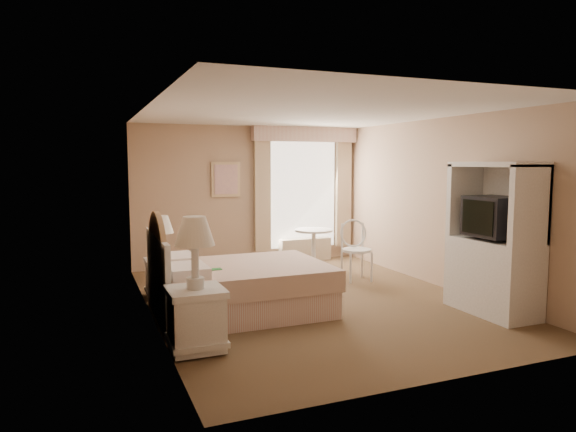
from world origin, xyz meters
name	(u,v)px	position (x,y,z in m)	size (l,w,h in m)	color
room	(313,208)	(0.00, 0.00, 1.25)	(4.21, 5.51, 2.51)	brown
window	(305,190)	(1.05, 2.65, 1.34)	(2.05, 0.22, 2.51)	white
framed_art	(226,179)	(-0.45, 2.71, 1.55)	(0.52, 0.04, 0.62)	#D4B082
bed	(235,286)	(-1.12, -0.16, 0.34)	(2.08, 1.57, 1.39)	tan
nightstand_near	(196,302)	(-1.84, -1.27, 0.50)	(0.54, 0.54, 1.31)	white
nightstand_far	(162,267)	(-1.84, 0.94, 0.42)	(0.46, 0.46, 1.11)	white
round_table	(314,242)	(0.88, 1.88, 0.46)	(0.66, 0.66, 0.69)	silver
cafe_chair	(355,245)	(1.14, 0.88, 0.55)	(0.50, 0.50, 0.95)	silver
armoire	(494,251)	(1.81, -1.35, 0.77)	(0.56, 1.12, 1.86)	white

